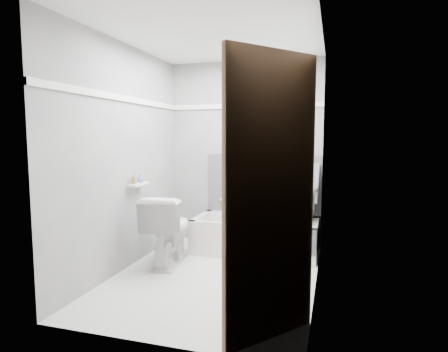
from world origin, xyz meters
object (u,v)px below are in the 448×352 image
at_px(soap_bottle_b, 140,178).
at_px(office_chair, 292,204).
at_px(toilet, 168,230).
at_px(door, 305,208).
at_px(soap_bottle_a, 134,179).
at_px(bathtub, 255,235).

bearing_deg(soap_bottle_b, office_chair, 25.17).
relative_size(office_chair, toilet, 1.25).
distance_m(office_chair, door, 2.31).
relative_size(door, soap_bottle_a, 17.46).
bearing_deg(door, soap_bottle_a, 144.61).
distance_m(bathtub, door, 2.46).
relative_size(office_chair, soap_bottle_b, 10.11).
height_order(office_chair, soap_bottle_a, office_chair).
height_order(office_chair, toilet, office_chair).
relative_size(office_chair, door, 0.49).
height_order(bathtub, soap_bottle_b, soap_bottle_b).
relative_size(bathtub, soap_bottle_b, 15.38).
height_order(door, soap_bottle_b, door).
distance_m(bathtub, soap_bottle_a, 1.63).
distance_m(bathtub, toilet, 1.11).
xyz_separation_m(bathtub, soap_bottle_b, (-1.17, -0.71, 0.75)).
bearing_deg(toilet, soap_bottle_b, -3.19).
bearing_deg(soap_bottle_b, bathtub, 31.11).
xyz_separation_m(bathtub, soap_bottle_a, (-1.17, -0.85, 0.76)).
distance_m(toilet, soap_bottle_a, 0.68).
xyz_separation_m(door, soap_bottle_a, (-1.92, 1.36, -0.03)).
height_order(bathtub, soap_bottle_a, soap_bottle_a).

